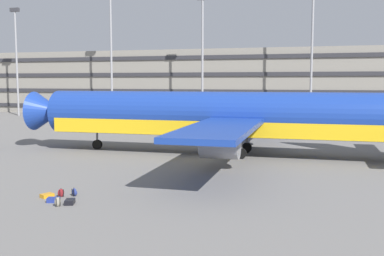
{
  "coord_description": "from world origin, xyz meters",
  "views": [
    {
      "loc": [
        9.06,
        -36.32,
        6.4
      ],
      "look_at": [
        -0.01,
        -4.96,
        3.0
      ],
      "focal_mm": 42.19,
      "sensor_mm": 36.0,
      "label": 1
    }
  ],
  "objects_px": {
    "backpack_laid_flat": "(61,193)",
    "backpack_silver": "(75,192)",
    "suitcase_purple": "(53,200)",
    "suitcase_small": "(70,202)",
    "suitcase_large": "(47,196)",
    "backpack_black": "(58,202)",
    "airliner": "(234,117)"
  },
  "relations": [
    {
      "from": "backpack_black",
      "to": "backpack_laid_flat",
      "type": "height_order",
      "value": "backpack_black"
    },
    {
      "from": "airliner",
      "to": "suitcase_purple",
      "type": "distance_m",
      "value": 19.11
    },
    {
      "from": "suitcase_large",
      "to": "backpack_black",
      "type": "bearing_deg",
      "value": -41.84
    },
    {
      "from": "backpack_silver",
      "to": "backpack_laid_flat",
      "type": "bearing_deg",
      "value": -148.69
    },
    {
      "from": "suitcase_purple",
      "to": "suitcase_small",
      "type": "height_order",
      "value": "suitcase_purple"
    },
    {
      "from": "airliner",
      "to": "backpack_laid_flat",
      "type": "xyz_separation_m",
      "value": [
        -6.5,
        -16.69,
        -3.11
      ]
    },
    {
      "from": "airliner",
      "to": "suitcase_large",
      "type": "xyz_separation_m",
      "value": [
        -7.18,
        -17.0,
        -3.23
      ]
    },
    {
      "from": "airliner",
      "to": "backpack_silver",
      "type": "relative_size",
      "value": 79.44
    },
    {
      "from": "backpack_black",
      "to": "backpack_laid_flat",
      "type": "relative_size",
      "value": 1.06
    },
    {
      "from": "airliner",
      "to": "backpack_silver",
      "type": "distance_m",
      "value": 17.61
    },
    {
      "from": "suitcase_large",
      "to": "suitcase_small",
      "type": "distance_m",
      "value": 2.11
    },
    {
      "from": "suitcase_small",
      "to": "backpack_laid_flat",
      "type": "distance_m",
      "value": 1.7
    },
    {
      "from": "suitcase_purple",
      "to": "suitcase_large",
      "type": "bearing_deg",
      "value": 139.78
    },
    {
      "from": "airliner",
      "to": "suitcase_small",
      "type": "height_order",
      "value": "airliner"
    },
    {
      "from": "airliner",
      "to": "suitcase_small",
      "type": "bearing_deg",
      "value": -106.4
    },
    {
      "from": "suitcase_small",
      "to": "backpack_black",
      "type": "bearing_deg",
      "value": -121.23
    },
    {
      "from": "suitcase_small",
      "to": "backpack_black",
      "type": "relative_size",
      "value": 1.51
    },
    {
      "from": "suitcase_large",
      "to": "backpack_laid_flat",
      "type": "xyz_separation_m",
      "value": [
        0.68,
        0.31,
        0.12
      ]
    },
    {
      "from": "suitcase_purple",
      "to": "suitcase_small",
      "type": "xyz_separation_m",
      "value": [
        1.04,
        -0.09,
        -0.0
      ]
    },
    {
      "from": "suitcase_small",
      "to": "backpack_laid_flat",
      "type": "height_order",
      "value": "backpack_laid_flat"
    },
    {
      "from": "airliner",
      "to": "backpack_silver",
      "type": "height_order",
      "value": "airliner"
    },
    {
      "from": "backpack_black",
      "to": "backpack_laid_flat",
      "type": "distance_m",
      "value": 1.95
    },
    {
      "from": "backpack_black",
      "to": "backpack_silver",
      "type": "distance_m",
      "value": 2.12
    },
    {
      "from": "backpack_laid_flat",
      "to": "backpack_silver",
      "type": "height_order",
      "value": "backpack_laid_flat"
    },
    {
      "from": "airliner",
      "to": "backpack_black",
      "type": "height_order",
      "value": "airliner"
    },
    {
      "from": "suitcase_small",
      "to": "backpack_laid_flat",
      "type": "bearing_deg",
      "value": 137.43
    },
    {
      "from": "suitcase_purple",
      "to": "suitcase_small",
      "type": "relative_size",
      "value": 0.9
    },
    {
      "from": "suitcase_small",
      "to": "backpack_black",
      "type": "xyz_separation_m",
      "value": [
        -0.35,
        -0.57,
        0.11
      ]
    },
    {
      "from": "airliner",
      "to": "suitcase_purple",
      "type": "bearing_deg",
      "value": -109.5
    },
    {
      "from": "backpack_black",
      "to": "suitcase_small",
      "type": "bearing_deg",
      "value": 58.77
    },
    {
      "from": "backpack_laid_flat",
      "to": "backpack_silver",
      "type": "bearing_deg",
      "value": 31.31
    },
    {
      "from": "backpack_silver",
      "to": "backpack_black",
      "type": "bearing_deg",
      "value": -82.49
    }
  ]
}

